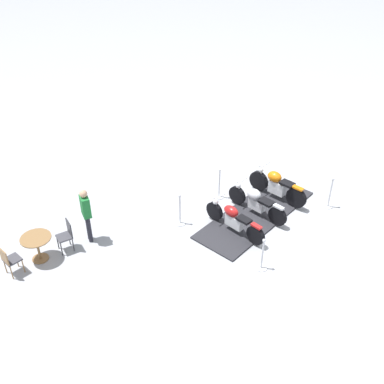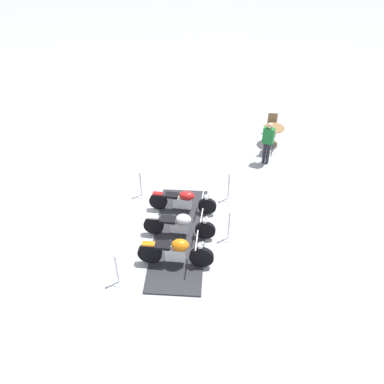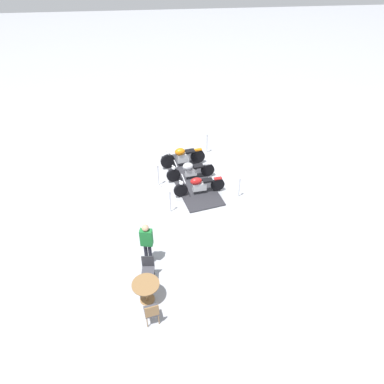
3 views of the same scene
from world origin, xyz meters
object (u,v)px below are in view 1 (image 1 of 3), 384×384
object	(u,v)px
motorcycle_copper	(277,185)
bystander_person	(86,211)
stanchion_left_front	(329,197)
cafe_table	(37,243)
stanchion_left_rear	(262,259)
stanchion_right_mid	(219,188)
cafe_chair_across_table	(9,259)
motorcycle_chrome	(256,201)
motorcycle_maroon	(233,219)
cafe_chair_near_table	(66,234)
stanchion_right_rear	(180,215)

from	to	relation	value
motorcycle_copper	bystander_person	world-z (taller)	bystander_person
stanchion_left_front	cafe_table	size ratio (longest dim) A/B	1.31
stanchion_left_rear	stanchion_right_mid	size ratio (longest dim) A/B	0.93
stanchion_right_mid	cafe_table	world-z (taller)	stanchion_right_mid
cafe_chair_across_table	bystander_person	world-z (taller)	bystander_person
motorcycle_chrome	cafe_table	bearing A→B (deg)	63.55
motorcycle_copper	motorcycle_maroon	xyz separation A→B (m)	(-0.48, 2.28, -0.06)
stanchion_left_front	cafe_chair_near_table	xyz separation A→B (m)	(3.07, 7.66, 0.18)
stanchion_right_mid	stanchion_left_front	bearing A→B (deg)	-135.33
cafe_chair_near_table	bystander_person	size ratio (longest dim) A/B	0.54
cafe_chair_near_table	motorcycle_maroon	bearing A→B (deg)	158.07
stanchion_left_front	cafe_chair_across_table	world-z (taller)	stanchion_left_front
cafe_chair_across_table	motorcycle_copper	bearing A→B (deg)	-21.54
stanchion_left_rear	stanchion_left_front	bearing A→B (deg)	-77.89
stanchion_left_rear	stanchion_left_front	xyz separation A→B (m)	(0.81, -3.76, 0.05)
motorcycle_copper	cafe_chair_near_table	distance (m)	6.82
stanchion_right_rear	cafe_chair_near_table	size ratio (longest dim) A/B	1.14
stanchion_right_mid	cafe_chair_near_table	xyz separation A→B (m)	(0.53, 5.15, 0.20)
motorcycle_maroon	cafe_chair_across_table	world-z (taller)	motorcycle_maroon
motorcycle_maroon	bystander_person	bearing A→B (deg)	51.40
cafe_table	motorcycle_chrome	bearing A→B (deg)	-107.93
stanchion_left_rear	motorcycle_copper	bearing A→B (deg)	-51.41
stanchion_right_mid	cafe_table	size ratio (longest dim) A/B	1.31
bystander_person	stanchion_left_rear	bearing A→B (deg)	-38.28
motorcycle_copper	cafe_table	world-z (taller)	motorcycle_copper
motorcycle_copper	cafe_chair_near_table	bearing A→B (deg)	65.05
motorcycle_maroon	stanchion_right_rear	size ratio (longest dim) A/B	2.07
motorcycle_chrome	motorcycle_maroon	bearing A→B (deg)	93.53
stanchion_right_rear	stanchion_right_mid	world-z (taller)	stanchion_right_mid
motorcycle_maroon	cafe_table	distance (m)	5.62
motorcycle_maroon	stanchion_right_mid	distance (m)	1.87
motorcycle_chrome	motorcycle_copper	bearing A→B (deg)	-86.82
motorcycle_copper	motorcycle_chrome	world-z (taller)	motorcycle_copper
stanchion_left_rear	stanchion_right_rear	bearing A→B (deg)	12.11
cafe_table	stanchion_right_mid	bearing A→B (deg)	-95.73
motorcycle_copper	stanchion_right_rear	size ratio (longest dim) A/B	2.00
stanchion_right_mid	cafe_chair_across_table	size ratio (longest dim) A/B	1.20
motorcycle_chrome	cafe_chair_near_table	bearing A→B (deg)	61.73
motorcycle_maroon	cafe_chair_across_table	size ratio (longest dim) A/B	2.42
stanchion_left_front	cafe_chair_across_table	size ratio (longest dim) A/B	1.20
motorcycle_chrome	bystander_person	bearing A→B (deg)	59.27
motorcycle_copper	motorcycle_chrome	size ratio (longest dim) A/B	0.97
motorcycle_chrome	stanchion_left_rear	world-z (taller)	stanchion_left_rear
motorcycle_chrome	stanchion_right_mid	size ratio (longest dim) A/B	2.01
motorcycle_copper	bystander_person	bearing A→B (deg)	63.52
stanchion_left_rear	cafe_chair_near_table	distance (m)	5.50
stanchion_right_rear	stanchion_right_mid	size ratio (longest dim) A/B	0.98
stanchion_right_rear	stanchion_left_front	world-z (taller)	stanchion_left_front
stanchion_left_front	cafe_chair_across_table	xyz separation A→B (m)	(3.00, 9.29, 0.17)
stanchion_right_mid	bystander_person	bearing A→B (deg)	83.37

